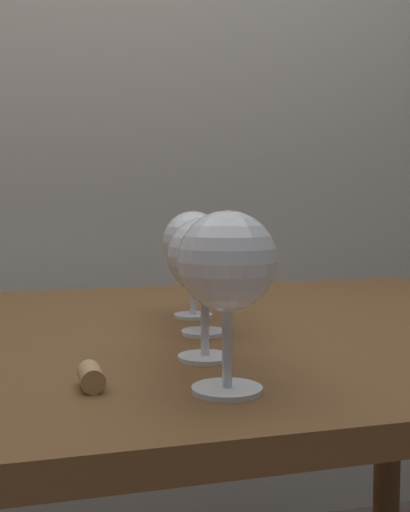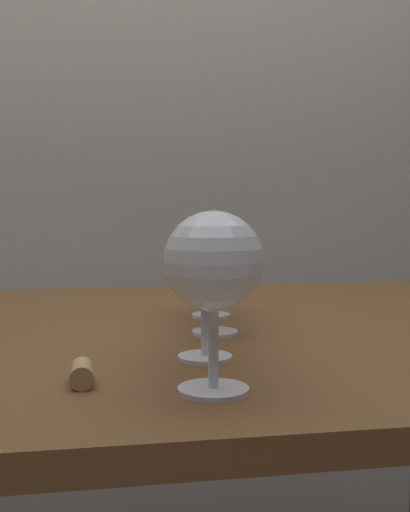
# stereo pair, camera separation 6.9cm
# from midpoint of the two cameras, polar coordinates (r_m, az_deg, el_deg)

# --- Properties ---
(back_wall) EXTENTS (5.00, 0.08, 2.60)m
(back_wall) POSITION_cam_midpoint_polar(r_m,az_deg,el_deg) (1.83, -13.35, 16.16)
(back_wall) COLOR beige
(back_wall) RESTS_ON ground_plane
(dining_table) EXTENTS (1.37, 0.84, 0.77)m
(dining_table) POSITION_cam_midpoint_polar(r_m,az_deg,el_deg) (0.90, -9.88, -12.35)
(dining_table) COLOR brown
(dining_table) RESTS_ON ground_plane
(wine_glass_merlot) EXTENTS (0.09, 0.09, 0.16)m
(wine_glass_merlot) POSITION_cam_midpoint_polar(r_m,az_deg,el_deg) (0.57, -1.51, -0.80)
(wine_glass_merlot) COLOR white
(wine_glass_merlot) RESTS_ON dining_table
(wine_glass_port) EXTENTS (0.08, 0.08, 0.15)m
(wine_glass_port) POSITION_cam_midpoint_polar(r_m,az_deg,el_deg) (0.69, -2.86, -0.36)
(wine_glass_port) COLOR white
(wine_glass_port) RESTS_ON dining_table
(wine_glass_chardonnay) EXTENTS (0.09, 0.09, 0.14)m
(wine_glass_chardonnay) POSITION_cam_midpoint_polar(r_m,az_deg,el_deg) (0.83, -2.46, -0.46)
(wine_glass_chardonnay) COLOR white
(wine_glass_chardonnay) RESTS_ON dining_table
(wine_glass_white) EXTENTS (0.09, 0.09, 0.15)m
(wine_glass_white) POSITION_cam_midpoint_polar(r_m,az_deg,el_deg) (0.95, -3.13, 1.07)
(wine_glass_white) COLOR white
(wine_glass_white) RESTS_ON dining_table
(cork) EXTENTS (0.02, 0.04, 0.02)m
(cork) POSITION_cam_midpoint_polar(r_m,az_deg,el_deg) (0.62, -13.05, -10.16)
(cork) COLOR tan
(cork) RESTS_ON dining_table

